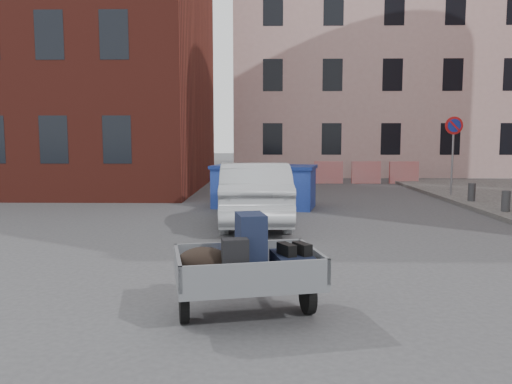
{
  "coord_description": "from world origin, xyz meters",
  "views": [
    {
      "loc": [
        -0.34,
        -7.58,
        2.06
      ],
      "look_at": [
        -0.51,
        1.21,
        1.1
      ],
      "focal_mm": 35.0,
      "sensor_mm": 36.0,
      "label": 1
    }
  ],
  "objects": [
    {
      "name": "ground",
      "position": [
        0.0,
        0.0,
        0.0
      ],
      "size": [
        120.0,
        120.0,
        0.0
      ],
      "primitive_type": "plane",
      "color": "#38383A",
      "rests_on": "ground"
    },
    {
      "name": "building_brick",
      "position": [
        -9.0,
        13.0,
        7.0
      ],
      "size": [
        12.0,
        10.0,
        14.0
      ],
      "primitive_type": "cube",
      "color": "#591E16",
      "rests_on": "ground"
    },
    {
      "name": "building_pink",
      "position": [
        6.0,
        22.0,
        7.0
      ],
      "size": [
        16.0,
        8.0,
        14.0
      ],
      "primitive_type": "cube",
      "color": "#C59D98",
      "rests_on": "ground"
    },
    {
      "name": "no_parking_sign",
      "position": [
        6.0,
        9.48,
        2.01
      ],
      "size": [
        0.6,
        0.09,
        2.65
      ],
      "color": "gray",
      "rests_on": "sidewalk"
    },
    {
      "name": "barriers",
      "position": [
        4.2,
        15.0,
        0.5
      ],
      "size": [
        4.7,
        0.18,
        1.0
      ],
      "color": "red",
      "rests_on": "ground"
    },
    {
      "name": "trailer",
      "position": [
        -0.56,
        -2.05,
        0.61
      ],
      "size": [
        1.8,
        1.94,
        1.2
      ],
      "rotation": [
        0.0,
        0.0,
        0.22
      ],
      "color": "black",
      "rests_on": "ground"
    },
    {
      "name": "dumpster",
      "position": [
        -0.38,
        7.11,
        0.63
      ],
      "size": [
        3.23,
        2.1,
        1.25
      ],
      "rotation": [
        0.0,
        0.0,
        -0.2
      ],
      "color": "#203899",
      "rests_on": "ground"
    },
    {
      "name": "silver_car",
      "position": [
        -0.61,
        4.33,
        0.74
      ],
      "size": [
        1.78,
        4.54,
        1.47
      ],
      "primitive_type": "imported",
      "rotation": [
        0.0,
        0.0,
        3.19
      ],
      "color": "#A0A3A7",
      "rests_on": "ground"
    }
  ]
}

